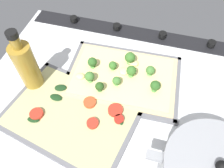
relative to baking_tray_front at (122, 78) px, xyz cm
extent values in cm
cube|color=silver|center=(-0.95, 6.74, -1.87)|extent=(86.22, 65.00, 3.00)
cube|color=black|center=(-0.95, -22.26, 0.03)|extent=(82.77, 7.00, 0.80)
cylinder|color=black|center=(-26.81, -22.26, 1.33)|extent=(2.80, 2.80, 1.80)
cylinder|color=black|center=(-9.57, -22.26, 1.33)|extent=(2.80, 2.80, 1.80)
cylinder|color=black|center=(7.68, -22.26, 1.33)|extent=(2.80, 2.80, 1.80)
cylinder|color=black|center=(24.92, -22.26, 1.33)|extent=(2.80, 2.80, 1.80)
cube|color=slate|center=(0.00, 0.00, -0.12)|extent=(36.41, 26.36, 0.50)
cube|color=slate|center=(0.47, -11.89, 0.28)|extent=(35.48, 2.59, 1.30)
cube|color=slate|center=(-0.47, 11.89, 0.28)|extent=(35.48, 2.59, 1.30)
cube|color=slate|center=(-17.12, -0.67, 0.28)|extent=(2.18, 25.02, 1.30)
cube|color=slate|center=(17.12, 0.67, 0.28)|extent=(2.18, 25.02, 1.30)
cube|color=#D3B77F|center=(0.00, 0.00, 0.63)|extent=(33.92, 23.87, 1.00)
cube|color=#EFDB8C|center=(0.00, 0.00, 1.33)|extent=(31.19, 21.51, 0.40)
cone|color=#4D8B3F|center=(-10.35, 3.01, 2.21)|extent=(1.63, 1.63, 1.37)
sphere|color=#2D5B23|center=(-10.35, 3.01, 4.01)|extent=(2.95, 2.95, 2.95)
cone|color=#68AD54|center=(0.98, 3.84, 1.97)|extent=(1.42, 1.42, 0.87)
sphere|color=#427533|center=(0.98, 3.84, 3.38)|extent=(2.59, 2.59, 2.59)
cone|color=#5B9F46|center=(3.66, -1.71, 1.95)|extent=(1.42, 1.42, 0.84)
sphere|color=#386B28|center=(3.66, -1.71, 3.34)|extent=(2.59, 2.59, 2.59)
cone|color=#5B9F46|center=(-0.77, -5.64, 2.22)|extent=(1.86, 1.86, 1.38)
sphere|color=#386B28|center=(-0.77, -5.64, 4.18)|extent=(3.38, 3.38, 3.38)
cone|color=#68AD54|center=(-8.03, -2.53, 2.08)|extent=(1.55, 1.55, 1.11)
sphere|color=#427533|center=(-8.03, -2.53, 3.69)|extent=(2.81, 2.81, 2.81)
cone|color=#5B9F46|center=(-2.49, -0.56, 2.23)|extent=(1.67, 1.67, 1.40)
sphere|color=#386B28|center=(-2.49, -0.56, 4.06)|extent=(3.03, 3.03, 3.03)
cone|color=#427635|center=(5.22, 7.25, 2.07)|extent=(1.44, 1.44, 1.07)
sphere|color=#264C1C|center=(5.22, 7.25, 3.58)|extent=(2.61, 2.61, 2.61)
cone|color=#4D8B3F|center=(10.12, -0.93, 2.12)|extent=(1.63, 1.63, 1.18)
sphere|color=#2D5B23|center=(10.12, -0.93, 3.83)|extent=(2.97, 2.97, 2.97)
cone|color=#68AD54|center=(9.10, 4.73, 2.13)|extent=(1.63, 1.63, 1.19)
sphere|color=#427533|center=(9.10, 4.73, 3.84)|extent=(2.97, 2.97, 2.97)
ellipsoid|color=#EFDB8C|center=(12.61, 3.99, 1.94)|extent=(2.94, 2.63, 0.95)
ellipsoid|color=#EFDB8C|center=(-0.09, -1.53, 2.02)|extent=(4.05, 4.00, 1.14)
ellipsoid|color=#EFDB8C|center=(-2.08, -5.69, 2.08)|extent=(4.36, 3.73, 1.29)
cube|color=slate|center=(10.88, 16.80, -0.12)|extent=(40.02, 31.95, 0.50)
cube|color=slate|center=(8.42, 5.05, 0.28)|extent=(35.11, 8.47, 1.30)
cube|color=slate|center=(13.33, 28.54, 0.28)|extent=(35.11, 8.47, 1.30)
cube|color=slate|center=(-5.97, 20.32, 0.28)|extent=(6.33, 24.91, 1.30)
cube|color=slate|center=(27.72, 13.27, 0.28)|extent=(6.33, 24.91, 1.30)
cube|color=tan|center=(10.88, 16.80, 0.58)|extent=(37.18, 29.11, 0.90)
cylinder|color=#D14723|center=(6.79, 12.04, 1.53)|extent=(3.60, 3.60, 1.00)
cylinder|color=#B22319|center=(-2.63, 15.00, 1.53)|extent=(2.66, 2.66, 1.00)
cylinder|color=red|center=(19.83, 19.48, 1.53)|extent=(3.73, 3.73, 1.00)
cylinder|color=red|center=(3.96, 18.06, 1.53)|extent=(3.21, 3.21, 1.00)
cylinder|color=red|center=(-0.82, 12.57, 1.53)|extent=(4.16, 4.16, 1.00)
ellipsoid|color=#193819|center=(16.90, 12.97, 1.43)|extent=(3.85, 2.47, 0.60)
ellipsoid|color=#193819|center=(19.95, 21.20, 1.43)|extent=(3.52, 2.11, 0.60)
ellipsoid|color=#193819|center=(-2.83, 14.72, 1.43)|extent=(3.29, 4.19, 0.60)
ellipsoid|color=#193819|center=(16.95, 9.41, 1.43)|extent=(4.11, 3.24, 0.60)
sphere|color=black|center=(-25.48, 24.73, 11.71)|extent=(2.40, 2.40, 2.40)
cube|color=gray|center=(-12.85, 24.73, 7.89)|extent=(3.60, 2.00, 1.20)
cylinder|color=olive|center=(25.81, 9.24, 7.73)|extent=(5.91, 5.91, 16.20)
cylinder|color=olive|center=(25.81, 9.24, 17.58)|extent=(2.66, 2.66, 3.50)
cylinder|color=black|center=(25.81, 9.24, 20.13)|extent=(2.95, 2.95, 1.60)
camera|label=1|loc=(-8.04, 42.14, 56.01)|focal=35.51mm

